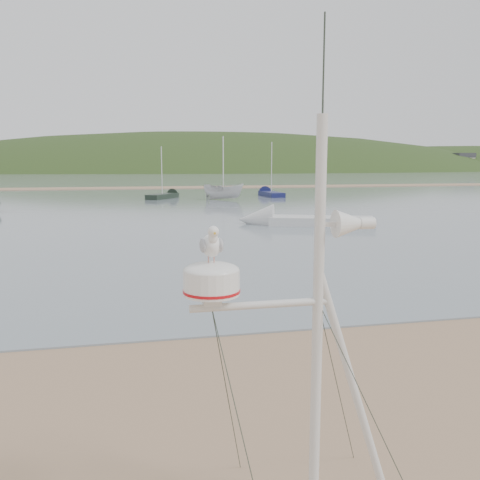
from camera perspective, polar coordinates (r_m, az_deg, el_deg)
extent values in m
plane|color=#8E6D52|center=(7.47, -15.09, -21.81)|extent=(560.00, 560.00, 0.00)
cube|color=slate|center=(138.49, -12.49, 6.94)|extent=(560.00, 256.00, 0.04)
cube|color=#8E6D52|center=(76.53, -12.60, 5.72)|extent=(560.00, 7.00, 0.07)
ellipsoid|color=#213415|center=(246.01, -2.90, 2.67)|extent=(400.00, 180.00, 80.00)
ellipsoid|color=#213415|center=(301.49, 24.44, 4.27)|extent=(300.00, 135.00, 56.00)
cube|color=beige|center=(205.69, -22.66, 8.09)|extent=(8.40, 6.30, 8.00)
cube|color=beige|center=(202.71, -15.34, 8.45)|extent=(8.40, 6.30, 8.00)
cube|color=beige|center=(203.04, -7.91, 8.67)|extent=(8.40, 6.30, 8.00)
cube|color=beige|center=(206.66, -0.62, 8.75)|extent=(8.40, 6.30, 8.00)
cube|color=beige|center=(213.41, 6.31, 8.70)|extent=(8.40, 6.30, 8.00)
cube|color=beige|center=(223.01, 12.73, 8.54)|extent=(8.40, 6.30, 8.00)
cube|color=beige|center=(235.10, 18.55, 8.30)|extent=(8.40, 6.30, 8.00)
cube|color=beige|center=(249.33, 23.75, 8.02)|extent=(8.40, 6.30, 8.00)
cylinder|color=silver|center=(5.13, 8.67, -10.21)|extent=(0.10, 0.10, 4.20)
cylinder|color=silver|center=(5.58, 12.97, -16.91)|extent=(0.97, 0.08, 2.75)
cylinder|color=silver|center=(4.87, 2.34, -7.28)|extent=(1.36, 0.07, 0.07)
cylinder|color=#2D382D|center=(4.94, 9.37, 18.67)|extent=(0.02, 0.02, 0.94)
cube|color=silver|center=(4.76, -3.20, -6.69)|extent=(0.17, 0.17, 0.09)
cylinder|color=white|center=(4.71, -3.22, -4.79)|extent=(0.52, 0.52, 0.23)
cylinder|color=red|center=(4.73, -3.21, -5.71)|extent=(0.54, 0.54, 0.03)
ellipsoid|color=white|center=(4.69, -3.23, -3.41)|extent=(0.52, 0.52, 0.15)
cone|color=white|center=(5.01, 12.10, 1.81)|extent=(0.27, 0.27, 0.27)
cylinder|color=white|center=(5.09, 14.04, 1.85)|extent=(0.15, 0.12, 0.12)
cube|color=silver|center=(4.93, 10.09, 1.76)|extent=(0.21, 0.04, 0.04)
cylinder|color=tan|center=(4.66, -3.56, -2.10)|extent=(0.01, 0.01, 0.07)
cylinder|color=tan|center=(4.67, -2.93, -2.08)|extent=(0.01, 0.01, 0.07)
ellipsoid|color=white|center=(4.65, -3.26, -0.63)|extent=(0.18, 0.28, 0.21)
ellipsoid|color=#A4A6AC|center=(4.62, -4.20, -0.62)|extent=(0.05, 0.23, 0.13)
ellipsoid|color=#A4A6AC|center=(4.65, -2.28, -0.55)|extent=(0.05, 0.23, 0.13)
cone|color=white|center=(4.79, -3.53, -0.60)|extent=(0.09, 0.08, 0.09)
ellipsoid|color=white|center=(4.53, -3.06, 0.27)|extent=(0.09, 0.09, 0.12)
sphere|color=white|center=(4.50, -3.01, 0.95)|extent=(0.10, 0.10, 0.10)
cone|color=gold|center=(4.45, -2.90, 0.80)|extent=(0.02, 0.05, 0.02)
imported|color=silver|center=(51.28, -1.89, 6.96)|extent=(2.30, 2.29, 4.35)
cube|color=#141848|center=(56.62, 3.54, 5.16)|extent=(1.81, 5.02, 0.50)
cone|color=#141848|center=(59.64, 2.58, 5.35)|extent=(1.66, 1.80, 1.59)
cylinder|color=silver|center=(56.52, 3.56, 8.18)|extent=(0.08, 0.08, 5.45)
cube|color=black|center=(53.57, -8.71, 4.88)|extent=(3.69, 4.42, 0.50)
cone|color=black|center=(55.99, -7.20, 5.07)|extent=(2.04, 2.07, 1.41)
cylinder|color=silver|center=(53.46, -8.78, 7.74)|extent=(0.08, 0.08, 4.85)
cube|color=silver|center=(30.86, 9.11, 2.13)|extent=(6.49, 3.97, 0.50)
cone|color=silver|center=(31.01, 1.77, 2.27)|extent=(2.71, 2.60, 1.98)
cylinder|color=silver|center=(30.66, 9.28, 8.93)|extent=(0.08, 0.08, 6.81)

